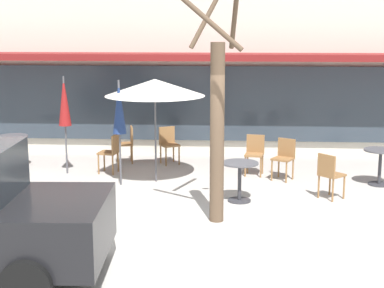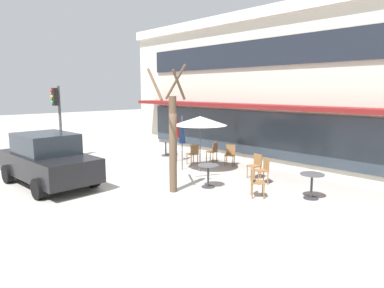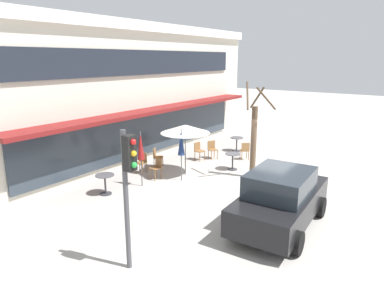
{
  "view_description": "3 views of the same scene",
  "coord_description": "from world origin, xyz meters",
  "px_view_note": "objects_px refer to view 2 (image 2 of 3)",
  "views": [
    {
      "loc": [
        0.78,
        -8.91,
        3.26
      ],
      "look_at": [
        -0.04,
        3.21,
        0.84
      ],
      "focal_mm": 55.0,
      "sensor_mm": 36.0,
      "label": 1
    },
    {
      "loc": [
        8.67,
        -6.02,
        3.2
      ],
      "look_at": [
        -0.26,
        2.28,
        1.28
      ],
      "focal_mm": 32.0,
      "sensor_mm": 36.0,
      "label": 2
    },
    {
      "loc": [
        -12.15,
        -5.21,
        4.92
      ],
      "look_at": [
        -0.21,
        3.32,
        1.23
      ],
      "focal_mm": 32.0,
      "sensor_mm": 36.0,
      "label": 3
    }
  ],
  "objects_px": {
    "cafe_chair_0": "(193,153)",
    "cafe_chair_1": "(263,169)",
    "patio_umbrella_cream_folded": "(176,126)",
    "cafe_table_streetside": "(166,145)",
    "traffic_light_pole": "(57,110)",
    "patio_umbrella_green_folded": "(182,130)",
    "cafe_chair_4": "(255,180)",
    "street_tree": "(172,138)",
    "cafe_chair_2": "(230,153)",
    "cafe_chair_5": "(213,150)",
    "cafe_chair_3": "(256,164)",
    "cafe_table_near_wall": "(312,182)",
    "parked_sedan": "(48,159)",
    "cafe_table_by_tree": "(208,172)",
    "patio_umbrella_corner_open": "(200,121)"
  },
  "relations": [
    {
      "from": "cafe_chair_2",
      "to": "street_tree",
      "type": "relative_size",
      "value": 0.22
    },
    {
      "from": "cafe_chair_5",
      "to": "parked_sedan",
      "type": "height_order",
      "value": "parked_sedan"
    },
    {
      "from": "cafe_table_by_tree",
      "to": "cafe_chair_5",
      "type": "bearing_deg",
      "value": 131.25
    },
    {
      "from": "street_tree",
      "to": "traffic_light_pole",
      "type": "distance_m",
      "value": 7.66
    },
    {
      "from": "cafe_chair_2",
      "to": "cafe_table_near_wall",
      "type": "bearing_deg",
      "value": -20.02
    },
    {
      "from": "cafe_table_by_tree",
      "to": "cafe_chair_4",
      "type": "xyz_separation_m",
      "value": [
        1.72,
        0.26,
        0.01
      ]
    },
    {
      "from": "cafe_chair_2",
      "to": "cafe_chair_3",
      "type": "bearing_deg",
      "value": -25.05
    },
    {
      "from": "patio_umbrella_cream_folded",
      "to": "cafe_chair_3",
      "type": "relative_size",
      "value": 2.47
    },
    {
      "from": "patio_umbrella_green_folded",
      "to": "cafe_chair_3",
      "type": "bearing_deg",
      "value": 20.95
    },
    {
      "from": "cafe_table_by_tree",
      "to": "cafe_chair_5",
      "type": "xyz_separation_m",
      "value": [
        -2.68,
        3.06,
        0.01
      ]
    },
    {
      "from": "patio_umbrella_corner_open",
      "to": "cafe_chair_0",
      "type": "distance_m",
      "value": 1.97
    },
    {
      "from": "patio_umbrella_green_folded",
      "to": "cafe_chair_1",
      "type": "distance_m",
      "value": 3.69
    },
    {
      "from": "patio_umbrella_cream_folded",
      "to": "cafe_chair_1",
      "type": "relative_size",
      "value": 2.47
    },
    {
      "from": "cafe_chair_5",
      "to": "traffic_light_pole",
      "type": "height_order",
      "value": "traffic_light_pole"
    },
    {
      "from": "traffic_light_pole",
      "to": "cafe_chair_5",
      "type": "bearing_deg",
      "value": 41.74
    },
    {
      "from": "cafe_chair_4",
      "to": "cafe_chair_3",
      "type": "bearing_deg",
      "value": 126.3
    },
    {
      "from": "cafe_chair_2",
      "to": "cafe_chair_4",
      "type": "height_order",
      "value": "same"
    },
    {
      "from": "cafe_table_by_tree",
      "to": "cafe_chair_3",
      "type": "xyz_separation_m",
      "value": [
        0.36,
        2.11,
        0.01
      ]
    },
    {
      "from": "cafe_chair_4",
      "to": "parked_sedan",
      "type": "height_order",
      "value": "parked_sedan"
    },
    {
      "from": "cafe_table_by_tree",
      "to": "patio_umbrella_cream_folded",
      "type": "height_order",
      "value": "patio_umbrella_cream_folded"
    },
    {
      "from": "cafe_chair_0",
      "to": "cafe_chair_1",
      "type": "xyz_separation_m",
      "value": [
        3.85,
        -0.3,
        0.0
      ]
    },
    {
      "from": "cafe_table_by_tree",
      "to": "cafe_chair_3",
      "type": "relative_size",
      "value": 0.85
    },
    {
      "from": "cafe_chair_4",
      "to": "traffic_light_pole",
      "type": "distance_m",
      "value": 10.1
    },
    {
      "from": "patio_umbrella_cream_folded",
      "to": "cafe_chair_0",
      "type": "height_order",
      "value": "patio_umbrella_cream_folded"
    },
    {
      "from": "cafe_table_near_wall",
      "to": "parked_sedan",
      "type": "height_order",
      "value": "parked_sedan"
    },
    {
      "from": "cafe_chair_1",
      "to": "parked_sedan",
      "type": "bearing_deg",
      "value": -131.81
    },
    {
      "from": "cafe_table_streetside",
      "to": "cafe_chair_0",
      "type": "distance_m",
      "value": 2.46
    },
    {
      "from": "cafe_chair_0",
      "to": "parked_sedan",
      "type": "xyz_separation_m",
      "value": [
        -1.04,
        -5.77,
        0.35
      ]
    },
    {
      "from": "cafe_chair_2",
      "to": "traffic_light_pole",
      "type": "distance_m",
      "value": 8.14
    },
    {
      "from": "cafe_chair_3",
      "to": "cafe_chair_4",
      "type": "distance_m",
      "value": 2.29
    },
    {
      "from": "street_tree",
      "to": "patio_umbrella_corner_open",
      "type": "bearing_deg",
      "value": 118.21
    },
    {
      "from": "patio_umbrella_green_folded",
      "to": "cafe_chair_5",
      "type": "relative_size",
      "value": 2.47
    },
    {
      "from": "cafe_chair_3",
      "to": "cafe_chair_4",
      "type": "relative_size",
      "value": 1.0
    },
    {
      "from": "cafe_table_streetside",
      "to": "traffic_light_pole",
      "type": "distance_m",
      "value": 5.27
    },
    {
      "from": "cafe_chair_3",
      "to": "traffic_light_pole",
      "type": "xyz_separation_m",
      "value": [
        -8.39,
        -3.82,
        1.77
      ]
    },
    {
      "from": "cafe_table_streetside",
      "to": "traffic_light_pole",
      "type": "bearing_deg",
      "value": -123.51
    },
    {
      "from": "cafe_table_near_wall",
      "to": "cafe_chair_5",
      "type": "relative_size",
      "value": 0.85
    },
    {
      "from": "patio_umbrella_corner_open",
      "to": "cafe_chair_4",
      "type": "relative_size",
      "value": 2.47
    },
    {
      "from": "patio_umbrella_corner_open",
      "to": "cafe_chair_0",
      "type": "height_order",
      "value": "patio_umbrella_corner_open"
    },
    {
      "from": "cafe_chair_2",
      "to": "cafe_chair_1",
      "type": "bearing_deg",
      "value": -26.9
    },
    {
      "from": "patio_umbrella_cream_folded",
      "to": "cafe_chair_5",
      "type": "relative_size",
      "value": 2.47
    },
    {
      "from": "cafe_chair_0",
      "to": "cafe_chair_4",
      "type": "xyz_separation_m",
      "value": [
        4.59,
        -1.75,
        0.0
      ]
    },
    {
      "from": "patio_umbrella_cream_folded",
      "to": "street_tree",
      "type": "relative_size",
      "value": 0.55
    },
    {
      "from": "cafe_chair_4",
      "to": "traffic_light_pole",
      "type": "bearing_deg",
      "value": -168.54
    },
    {
      "from": "cafe_table_by_tree",
      "to": "cafe_chair_0",
      "type": "bearing_deg",
      "value": 144.95
    },
    {
      "from": "cafe_chair_2",
      "to": "cafe_chair_3",
      "type": "xyz_separation_m",
      "value": [
        2.04,
        -0.95,
        0.0
      ]
    },
    {
      "from": "cafe_table_streetside",
      "to": "cafe_chair_5",
      "type": "distance_m",
      "value": 2.68
    },
    {
      "from": "cafe_chair_2",
      "to": "street_tree",
      "type": "xyz_separation_m",
      "value": [
        1.27,
        -4.25,
        1.21
      ]
    },
    {
      "from": "cafe_chair_4",
      "to": "parked_sedan",
      "type": "bearing_deg",
      "value": -144.44
    },
    {
      "from": "cafe_table_near_wall",
      "to": "cafe_table_by_tree",
      "type": "relative_size",
      "value": 1.0
    }
  ]
}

